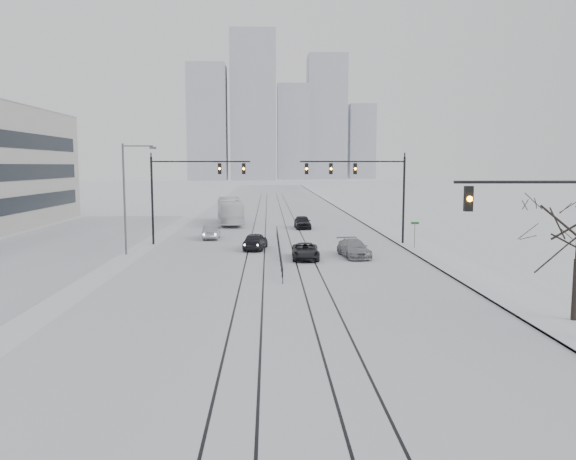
% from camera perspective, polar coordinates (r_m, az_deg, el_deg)
% --- Properties ---
extents(ground, '(500.00, 500.00, 0.00)m').
position_cam_1_polar(ground, '(17.36, 1.08, -18.11)').
color(ground, silver).
rests_on(ground, ground).
extents(road, '(22.00, 260.00, 0.02)m').
position_cam_1_polar(road, '(76.10, -1.36, 1.12)').
color(road, silver).
rests_on(road, ground).
extents(sidewalk_east, '(5.00, 260.00, 0.16)m').
position_cam_1_polar(sidewalk_east, '(77.43, 8.68, 1.19)').
color(sidewalk_east, white).
rests_on(sidewalk_east, ground).
extents(curb, '(0.10, 260.00, 0.12)m').
position_cam_1_polar(curb, '(77.02, 6.89, 1.18)').
color(curb, gray).
rests_on(curb, ground).
extents(parking_strip, '(14.00, 60.00, 0.03)m').
position_cam_1_polar(parking_strip, '(54.72, -22.48, -1.52)').
color(parking_strip, silver).
rests_on(parking_strip, ground).
extents(tram_rails, '(5.30, 180.00, 0.01)m').
position_cam_1_polar(tram_rails, '(56.22, -1.12, -0.81)').
color(tram_rails, black).
rests_on(tram_rails, ground).
extents(skyline, '(96.00, 48.00, 72.00)m').
position_cam_1_polar(skyline, '(290.38, -0.87, 11.20)').
color(skyline, '#AAAEBB').
rests_on(skyline, ground).
extents(traffic_mast_near, '(6.10, 0.37, 7.00)m').
position_cam_1_polar(traffic_mast_near, '(24.82, 26.00, -0.31)').
color(traffic_mast_near, black).
rests_on(traffic_mast_near, ground).
extents(traffic_mast_ne, '(9.60, 0.37, 8.00)m').
position_cam_1_polar(traffic_mast_ne, '(51.56, 8.08, 4.86)').
color(traffic_mast_ne, black).
rests_on(traffic_mast_ne, ground).
extents(traffic_mast_nw, '(9.10, 0.37, 8.00)m').
position_cam_1_polar(traffic_mast_nw, '(52.33, -10.46, 4.64)').
color(traffic_mast_nw, black).
rests_on(traffic_mast_nw, ground).
extents(street_light_west, '(2.73, 0.25, 9.00)m').
position_cam_1_polar(street_light_west, '(47.18, -15.96, 3.85)').
color(street_light_west, '#595B60').
rests_on(street_light_west, ground).
extents(median_fence, '(0.06, 24.00, 1.00)m').
position_cam_1_polar(median_fence, '(46.25, -0.93, -1.78)').
color(median_fence, black).
rests_on(median_fence, ground).
extents(street_sign, '(0.70, 0.06, 2.40)m').
position_cam_1_polar(street_sign, '(49.72, 12.75, -0.10)').
color(street_sign, '#595B60').
rests_on(street_sign, ground).
extents(sedan_sb_inner, '(2.35, 4.53, 1.47)m').
position_cam_1_polar(sedan_sb_inner, '(48.55, -3.34, -1.14)').
color(sedan_sb_inner, black).
rests_on(sedan_sb_inner, ground).
extents(sedan_sb_outer, '(1.47, 4.15, 1.36)m').
position_cam_1_polar(sedan_sb_outer, '(56.04, -7.77, -0.21)').
color(sedan_sb_outer, gray).
rests_on(sedan_sb_outer, ground).
extents(sedan_nb_front, '(2.16, 4.48, 1.23)m').
position_cam_1_polar(sedan_nb_front, '(43.53, 1.78, -2.19)').
color(sedan_nb_front, black).
rests_on(sedan_nb_front, ground).
extents(sedan_nb_right, '(2.50, 4.95, 1.38)m').
position_cam_1_polar(sedan_nb_right, '(44.77, 6.70, -1.89)').
color(sedan_nb_right, gray).
rests_on(sedan_nb_right, ground).
extents(sedan_nb_far, '(1.92, 4.42, 1.48)m').
position_cam_1_polar(sedan_nb_far, '(64.63, 1.48, 0.80)').
color(sedan_nb_far, black).
rests_on(sedan_nb_far, ground).
extents(box_truck, '(4.04, 11.83, 3.23)m').
position_cam_1_polar(box_truck, '(69.82, -5.91, 1.92)').
color(box_truck, white).
rests_on(box_truck, ground).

